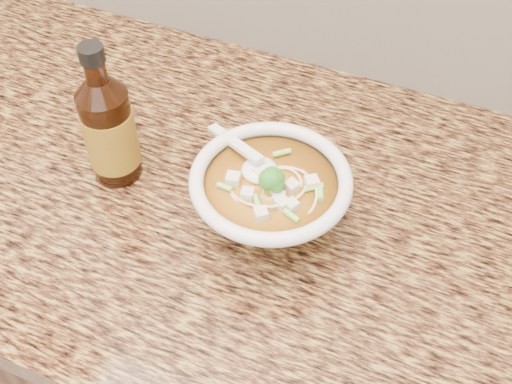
% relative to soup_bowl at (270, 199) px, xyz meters
% --- Properties ---
extents(cabinet, '(4.00, 0.65, 0.86)m').
position_rel_soup_bowl_xyz_m(cabinet, '(-0.19, 0.04, -0.52)').
color(cabinet, black).
rests_on(cabinet, ground).
extents(counter_slab, '(4.00, 0.68, 0.04)m').
position_rel_soup_bowl_xyz_m(counter_slab, '(-0.19, 0.04, -0.07)').
color(counter_slab, olive).
rests_on(counter_slab, cabinet).
extents(soup_bowl, '(0.22, 0.20, 0.11)m').
position_rel_soup_bowl_xyz_m(soup_bowl, '(0.00, 0.00, 0.00)').
color(soup_bowl, white).
rests_on(soup_bowl, counter_slab).
extents(hot_sauce_bottle, '(0.08, 0.08, 0.22)m').
position_rel_soup_bowl_xyz_m(hot_sauce_bottle, '(-0.23, 0.00, 0.03)').
color(hot_sauce_bottle, '#331506').
rests_on(hot_sauce_bottle, counter_slab).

